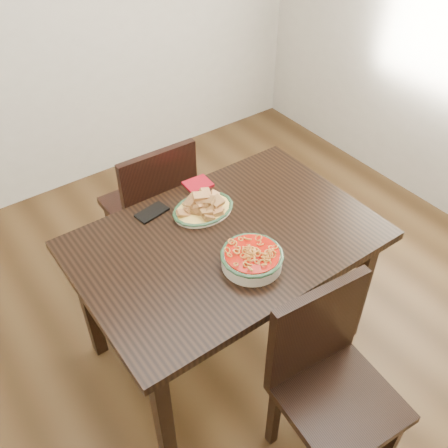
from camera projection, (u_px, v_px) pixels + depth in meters
floor at (234, 323)px, 2.73m from camera, size 3.50×3.50×0.00m
dining_table at (227, 252)px, 2.21m from camera, size 1.29×0.86×0.75m
chair_far at (153, 204)px, 2.72m from camera, size 0.43×0.43×0.89m
chair_near at (328, 375)px, 1.93m from camera, size 0.46×0.46×0.89m
fish_plate at (203, 204)px, 2.25m from camera, size 0.29×0.22×0.11m
noodle_bowl at (252, 257)px, 2.00m from camera, size 0.26×0.26×0.08m
smartphone at (152, 212)px, 2.27m from camera, size 0.16×0.10×0.01m
napkin at (198, 184)px, 2.43m from camera, size 0.13×0.11×0.01m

